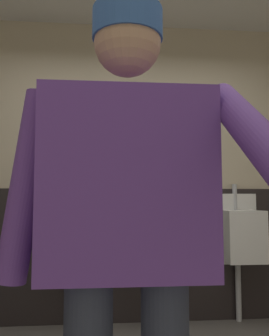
{
  "coord_description": "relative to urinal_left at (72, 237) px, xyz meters",
  "views": [
    {
      "loc": [
        -0.22,
        -1.56,
        1.11
      ],
      "look_at": [
        -0.07,
        0.07,
        1.25
      ],
      "focal_mm": 37.01,
      "sensor_mm": 36.0,
      "label": 1
    }
  ],
  "objects": [
    {
      "name": "urinal_right",
      "position": [
        1.5,
        0.0,
        0.0
      ],
      "size": [
        0.4,
        0.34,
        1.24
      ],
      "color": "white",
      "rests_on": "ground_plane"
    },
    {
      "name": "wall_back",
      "position": [
        0.49,
        0.22,
        0.61
      ],
      "size": [
        4.99,
        0.12,
        2.77
      ],
      "primitive_type": "cube",
      "color": "beige",
      "rests_on": "ground_plane"
    },
    {
      "name": "person",
      "position": [
        0.34,
        -2.04,
        0.22
      ],
      "size": [
        0.71,
        0.6,
        1.69
      ],
      "color": "#2D3342",
      "rests_on": "ground_plane"
    },
    {
      "name": "urinal_middle",
      "position": [
        0.75,
        0.0,
        0.0
      ],
      "size": [
        0.4,
        0.34,
        1.24
      ],
      "color": "white",
      "rests_on": "ground_plane"
    },
    {
      "name": "urinal_left",
      "position": [
        0.0,
        0.0,
        0.0
      ],
      "size": [
        0.4,
        0.34,
        1.24
      ],
      "color": "white",
      "rests_on": "ground_plane"
    },
    {
      "name": "wainscot_band_back",
      "position": [
        0.49,
        0.14,
        -0.18
      ],
      "size": [
        4.39,
        0.03,
        1.2
      ],
      "primitive_type": "cube",
      "color": "black",
      "rests_on": "ground_plane"
    },
    {
      "name": "privacy_divider_panel",
      "position": [
        0.38,
        -0.07,
        0.17
      ],
      "size": [
        0.04,
        0.4,
        0.9
      ],
      "primitive_type": "cube",
      "color": "#4C4C51"
    }
  ]
}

